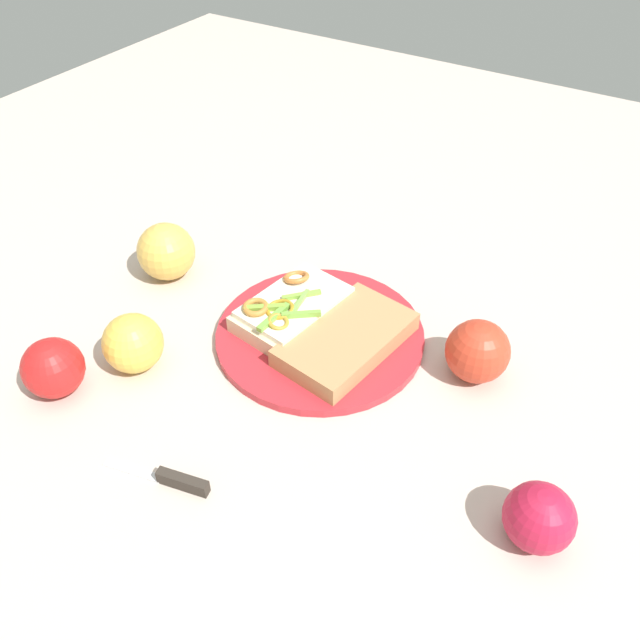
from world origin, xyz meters
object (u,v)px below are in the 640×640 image
apple_0 (133,343)px  apple_1 (539,518)px  sandwich (294,308)px  plate (320,335)px  apple_3 (478,351)px  apple_2 (167,251)px  apple_4 (53,368)px  knife (174,480)px  bread_slice_side (346,339)px

apple_0 → apple_1: apple_0 is taller
sandwich → plate: bearing=-87.8°
apple_3 → apple_2: bearing=95.5°
apple_0 → apple_4: bearing=147.9°
apple_1 → apple_4: bearing=101.3°
apple_0 → knife: size_ratio=0.59×
bread_slice_side → apple_3: (0.05, -0.15, 0.01)m
knife → plate: bearing=-104.5°
apple_1 → apple_4: size_ratio=0.95×
plate → apple_2: 0.26m
sandwich → bread_slice_side: 0.09m
apple_2 → knife: size_ratio=0.66×
knife → apple_2: bearing=-60.1°
plate → knife: 0.27m
plate → knife: knife is taller
sandwich → knife: sandwich is taller
bread_slice_side → apple_4: bearing=140.4°
bread_slice_side → apple_2: bearing=96.9°
plate → sandwich: bearing=83.7°
apple_0 → knife: (-0.11, -0.16, -0.03)m
sandwich → apple_4: apple_4 is taller
apple_1 → apple_4: 0.55m
apple_4 → apple_0: bearing=-32.1°
sandwich → bread_slice_side: sandwich is taller
bread_slice_side → knife: bearing=177.0°
bread_slice_side → apple_1: (-0.13, -0.28, 0.01)m
apple_1 → apple_3: 0.22m
plate → knife: (-0.27, 0.01, 0.00)m
apple_2 → apple_4: 0.24m
sandwich → apple_0: apple_0 is taller
apple_1 → apple_4: (-0.11, 0.54, 0.00)m
apple_2 → apple_3: bearing=-84.5°
bread_slice_side → apple_2: (0.01, 0.30, 0.02)m
bread_slice_side → apple_0: bearing=134.8°
plate → apple_1: 0.35m
sandwich → apple_2: 0.21m
apple_0 → apple_2: 0.19m
plate → bread_slice_side: (-0.01, -0.04, 0.02)m
apple_1 → apple_2: (0.13, 0.58, 0.01)m
apple_3 → knife: 0.37m
apple_0 → knife: 0.19m
apple_3 → bread_slice_side: bearing=108.6°
bread_slice_side → apple_1: bearing=-105.8°
apple_3 → apple_4: apple_3 is taller
apple_2 → apple_3: apple_2 is taller
sandwich → apple_0: size_ratio=2.24×
apple_2 → plate: bearing=-90.2°
bread_slice_side → knife: size_ratio=1.41×
sandwich → apple_1: bearing=-102.0°
apple_0 → apple_1: 0.49m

